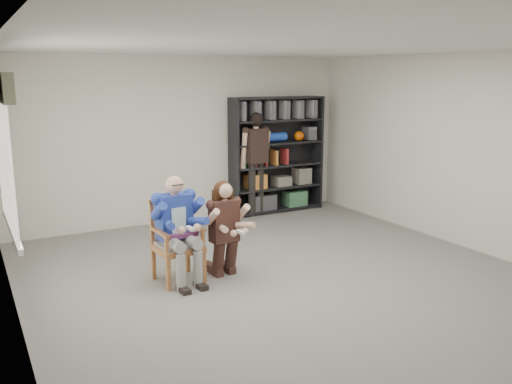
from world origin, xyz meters
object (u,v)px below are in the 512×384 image
kneeling_woman (225,230)px  standing_man (256,165)px  bookshelf (277,155)px  seated_man (177,229)px  armchair (178,241)px

kneeling_woman → standing_man: size_ratio=0.65×
bookshelf → standing_man: size_ratio=1.14×
seated_man → standing_man: 3.37m
seated_man → armchair: bearing=0.0°
armchair → bookshelf: (2.87, 2.49, 0.55)m
seated_man → kneeling_woman: seated_man is taller
seated_man → kneeling_woman: size_ratio=1.09×
standing_man → bookshelf: bearing=3.2°
kneeling_woman → armchair: bearing=164.0°
armchair → standing_man: (2.38, 2.38, 0.41)m
armchair → seated_man: 0.15m
armchair → kneeling_woman: (0.58, -0.12, 0.10)m
seated_man → standing_man: (2.38, 2.38, 0.26)m
standing_man → armchair: bearing=-143.5°
seated_man → bookshelf: 3.82m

